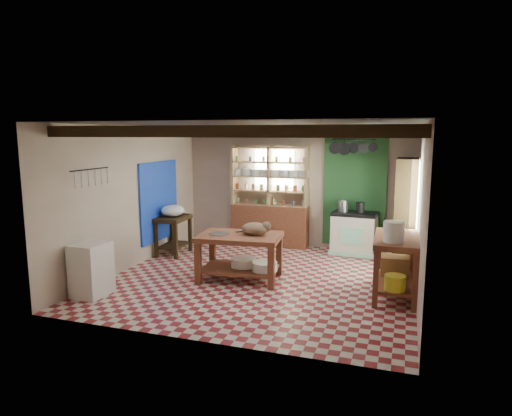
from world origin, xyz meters
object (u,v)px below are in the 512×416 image
(right_counter, at_px, (395,267))
(prep_table, at_px, (173,235))
(stove, at_px, (354,233))
(work_table, at_px, (240,257))
(white_cabinet, at_px, (91,269))
(cat, at_px, (255,229))

(right_counter, bearing_deg, prep_table, 164.05)
(stove, xyz_separation_m, right_counter, (0.87, -2.31, 0.03))
(prep_table, xyz_separation_m, right_counter, (4.38, -1.12, 0.07))
(work_table, xyz_separation_m, right_counter, (2.52, -0.03, 0.08))
(white_cabinet, distance_m, right_counter, 4.63)
(work_table, height_order, white_cabinet, white_cabinet)
(work_table, distance_m, cat, 0.55)
(stove, xyz_separation_m, prep_table, (-3.51, -1.19, -0.04))
(prep_table, height_order, white_cabinet, white_cabinet)
(right_counter, bearing_deg, stove, 109.05)
(work_table, distance_m, stove, 2.81)
(right_counter, xyz_separation_m, cat, (-2.28, 0.11, 0.41))
(work_table, relative_size, prep_table, 1.73)
(work_table, xyz_separation_m, prep_table, (-1.86, 1.08, 0.01))
(stove, distance_m, white_cabinet, 5.14)
(work_table, distance_m, right_counter, 2.53)
(work_table, relative_size, cat, 3.01)
(prep_table, distance_m, white_cabinet, 2.54)
(white_cabinet, bearing_deg, work_table, 38.94)
(work_table, height_order, prep_table, prep_table)
(work_table, bearing_deg, right_counter, -6.59)
(white_cabinet, xyz_separation_m, right_counter, (4.40, 1.42, 0.05))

